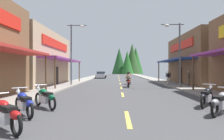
{
  "coord_description": "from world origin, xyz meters",
  "views": [
    {
      "loc": [
        -0.38,
        0.95,
        1.74
      ],
      "look_at": [
        -1.05,
        25.77,
        1.72
      ],
      "focal_mm": 30.9,
      "sensor_mm": 36.0,
      "label": 1
    }
  ],
  "objects_px": {
    "motorcycle_parked_left_1": "(24,103)",
    "pedestrian_waiting": "(168,77)",
    "motorcycle_parked_right_3": "(207,96)",
    "streetlamp_left": "(74,46)",
    "motorcycle_parked_right_2": "(221,102)",
    "pedestrian_by_shop": "(188,77)",
    "parked_car_curbside": "(101,75)",
    "rider_cruising_trailing": "(129,79)",
    "motorcycle_parked_left_2": "(45,97)",
    "streetlamp_right": "(176,46)",
    "motorcycle_parked_left_0": "(5,114)",
    "rider_cruising_lead": "(128,81)"
  },
  "relations": [
    {
      "from": "motorcycle_parked_left_2",
      "to": "pedestrian_waiting",
      "type": "relative_size",
      "value": 0.97
    },
    {
      "from": "streetlamp_right",
      "to": "rider_cruising_trailing",
      "type": "bearing_deg",
      "value": 127.25
    },
    {
      "from": "motorcycle_parked_right_2",
      "to": "pedestrian_by_shop",
      "type": "distance_m",
      "value": 12.82
    },
    {
      "from": "motorcycle_parked_left_0",
      "to": "pedestrian_waiting",
      "type": "xyz_separation_m",
      "value": [
        9.1,
        17.01,
        0.46
      ]
    },
    {
      "from": "motorcycle_parked_left_2",
      "to": "pedestrian_waiting",
      "type": "distance_m",
      "value": 16.52
    },
    {
      "from": "motorcycle_parked_left_1",
      "to": "pedestrian_waiting",
      "type": "distance_m",
      "value": 17.9
    },
    {
      "from": "streetlamp_right",
      "to": "parked_car_curbside",
      "type": "relative_size",
      "value": 1.4
    },
    {
      "from": "streetlamp_right",
      "to": "motorcycle_parked_right_3",
      "type": "xyz_separation_m",
      "value": [
        -1.17,
        -8.61,
        -3.45
      ]
    },
    {
      "from": "motorcycle_parked_left_2",
      "to": "pedestrian_by_shop",
      "type": "relative_size",
      "value": 0.94
    },
    {
      "from": "pedestrian_waiting",
      "to": "parked_car_curbside",
      "type": "bearing_deg",
      "value": 35.23
    },
    {
      "from": "streetlamp_left",
      "to": "motorcycle_parked_right_2",
      "type": "xyz_separation_m",
      "value": [
        8.75,
        -13.12,
        -3.8
      ]
    },
    {
      "from": "streetlamp_left",
      "to": "motorcycle_parked_right_2",
      "type": "bearing_deg",
      "value": -56.28
    },
    {
      "from": "motorcycle_parked_right_2",
      "to": "motorcycle_parked_left_1",
      "type": "bearing_deg",
      "value": 138.07
    },
    {
      "from": "motorcycle_parked_left_1",
      "to": "motorcycle_parked_left_2",
      "type": "xyz_separation_m",
      "value": [
        0.26,
        1.47,
        0.0
      ]
    },
    {
      "from": "motorcycle_parked_right_2",
      "to": "rider_cruising_trailing",
      "type": "height_order",
      "value": "rider_cruising_trailing"
    },
    {
      "from": "pedestrian_by_shop",
      "to": "parked_car_curbside",
      "type": "distance_m",
      "value": 22.74
    },
    {
      "from": "rider_cruising_trailing",
      "to": "pedestrian_by_shop",
      "type": "height_order",
      "value": "pedestrian_by_shop"
    },
    {
      "from": "motorcycle_parked_right_3",
      "to": "rider_cruising_trailing",
      "type": "xyz_separation_m",
      "value": [
        -2.84,
        13.88,
        0.17
      ]
    },
    {
      "from": "motorcycle_parked_left_0",
      "to": "rider_cruising_trailing",
      "type": "xyz_separation_m",
      "value": [
        4.61,
        17.73,
        0.17
      ]
    },
    {
      "from": "motorcycle_parked_left_0",
      "to": "pedestrian_by_shop",
      "type": "bearing_deg",
      "value": -86.71
    },
    {
      "from": "streetlamp_left",
      "to": "pedestrian_waiting",
      "type": "xyz_separation_m",
      "value": [
        10.59,
        1.68,
        -3.34
      ]
    },
    {
      "from": "motorcycle_parked_right_3",
      "to": "motorcycle_parked_left_1",
      "type": "xyz_separation_m",
      "value": [
        -7.81,
        -2.04,
        0.0
      ]
    },
    {
      "from": "motorcycle_parked_right_2",
      "to": "rider_cruising_trailing",
      "type": "bearing_deg",
      "value": 54.77
    },
    {
      "from": "streetlamp_right",
      "to": "motorcycle_parked_left_1",
      "type": "xyz_separation_m",
      "value": [
        -8.98,
        -10.65,
        -3.45
      ]
    },
    {
      "from": "rider_cruising_trailing",
      "to": "pedestrian_waiting",
      "type": "xyz_separation_m",
      "value": [
        4.48,
        -0.73,
        0.29
      ]
    },
    {
      "from": "motorcycle_parked_right_2",
      "to": "motorcycle_parked_right_3",
      "type": "height_order",
      "value": "same"
    },
    {
      "from": "motorcycle_parked_left_0",
      "to": "rider_cruising_lead",
      "type": "xyz_separation_m",
      "value": [
        4.29,
        13.89,
        0.17
      ]
    },
    {
      "from": "motorcycle_parked_left_1",
      "to": "pedestrian_waiting",
      "type": "xyz_separation_m",
      "value": [
        9.45,
        15.19,
        0.46
      ]
    },
    {
      "from": "streetlamp_left",
      "to": "pedestrian_waiting",
      "type": "distance_m",
      "value": 11.23
    },
    {
      "from": "rider_cruising_lead",
      "to": "motorcycle_parked_left_1",
      "type": "bearing_deg",
      "value": 158.05
    },
    {
      "from": "streetlamp_left",
      "to": "pedestrian_by_shop",
      "type": "distance_m",
      "value": 12.49
    },
    {
      "from": "streetlamp_left",
      "to": "streetlamp_right",
      "type": "height_order",
      "value": "streetlamp_left"
    },
    {
      "from": "rider_cruising_lead",
      "to": "motorcycle_parked_right_3",
      "type": "bearing_deg",
      "value": -163.41
    },
    {
      "from": "motorcycle_parked_left_1",
      "to": "parked_car_curbside",
      "type": "xyz_separation_m",
      "value": [
        0.16,
        32.83,
        0.2
      ]
    },
    {
      "from": "parked_car_curbside",
      "to": "motorcycle_parked_left_2",
      "type": "bearing_deg",
      "value": 179.87
    },
    {
      "from": "pedestrian_by_shop",
      "to": "parked_car_curbside",
      "type": "height_order",
      "value": "pedestrian_by_shop"
    },
    {
      "from": "motorcycle_parked_left_2",
      "to": "parked_car_curbside",
      "type": "xyz_separation_m",
      "value": [
        -0.1,
        31.36,
        0.2
      ]
    },
    {
      "from": "motorcycle_parked_left_0",
      "to": "motorcycle_parked_right_3",
      "type": "bearing_deg",
      "value": -113.58
    },
    {
      "from": "rider_cruising_lead",
      "to": "pedestrian_waiting",
      "type": "height_order",
      "value": "pedestrian_waiting"
    },
    {
      "from": "streetlamp_right",
      "to": "pedestrian_by_shop",
      "type": "xyz_separation_m",
      "value": [
        1.91,
        2.14,
        -2.96
      ]
    },
    {
      "from": "streetlamp_right",
      "to": "motorcycle_parked_left_0",
      "type": "relative_size",
      "value": 3.5
    },
    {
      "from": "motorcycle_parked_left_1",
      "to": "motorcycle_parked_left_2",
      "type": "distance_m",
      "value": 1.49
    },
    {
      "from": "streetlamp_left",
      "to": "motorcycle_parked_right_3",
      "type": "relative_size",
      "value": 3.76
    },
    {
      "from": "motorcycle_parked_left_1",
      "to": "motorcycle_parked_left_2",
      "type": "height_order",
      "value": "same"
    },
    {
      "from": "motorcycle_parked_left_1",
      "to": "rider_cruising_trailing",
      "type": "xyz_separation_m",
      "value": [
        4.97,
        15.92,
        0.17
      ]
    },
    {
      "from": "motorcycle_parked_left_1",
      "to": "streetlamp_right",
      "type": "bearing_deg",
      "value": -82.06
    },
    {
      "from": "streetlamp_left",
      "to": "motorcycle_parked_left_2",
      "type": "bearing_deg",
      "value": -83.36
    },
    {
      "from": "motorcycle_parked_right_3",
      "to": "rider_cruising_trailing",
      "type": "distance_m",
      "value": 14.17
    },
    {
      "from": "rider_cruising_lead",
      "to": "rider_cruising_trailing",
      "type": "bearing_deg",
      "value": -5.66
    },
    {
      "from": "motorcycle_parked_left_2",
      "to": "parked_car_curbside",
      "type": "bearing_deg",
      "value": -44.36
    }
  ]
}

